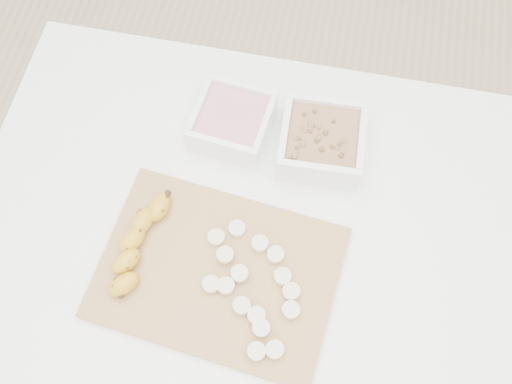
% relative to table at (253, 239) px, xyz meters
% --- Properties ---
extents(ground, '(3.50, 3.50, 0.00)m').
position_rel_table_xyz_m(ground, '(0.00, 0.00, -0.65)').
color(ground, '#C6AD89').
rests_on(ground, ground).
extents(table, '(1.00, 0.70, 0.75)m').
position_rel_table_xyz_m(table, '(0.00, 0.00, 0.00)').
color(table, white).
rests_on(table, ground).
extents(bowl_yogurt, '(0.15, 0.15, 0.06)m').
position_rel_table_xyz_m(bowl_yogurt, '(-0.07, 0.17, 0.13)').
color(bowl_yogurt, white).
rests_on(bowl_yogurt, table).
extents(bowl_granola, '(0.15, 0.15, 0.07)m').
position_rel_table_xyz_m(bowl_granola, '(0.09, 0.16, 0.13)').
color(bowl_granola, white).
rests_on(bowl_granola, table).
extents(cutting_board, '(0.42, 0.32, 0.01)m').
position_rel_table_xyz_m(cutting_board, '(-0.04, -0.10, 0.10)').
color(cutting_board, '#B07C45').
rests_on(cutting_board, table).
extents(banana, '(0.11, 0.19, 0.03)m').
position_rel_table_xyz_m(banana, '(-0.18, -0.09, 0.13)').
color(banana, gold).
rests_on(banana, cutting_board).
extents(banana_slices, '(0.17, 0.22, 0.02)m').
position_rel_table_xyz_m(banana_slices, '(0.02, -0.12, 0.12)').
color(banana_slices, beige).
rests_on(banana_slices, cutting_board).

